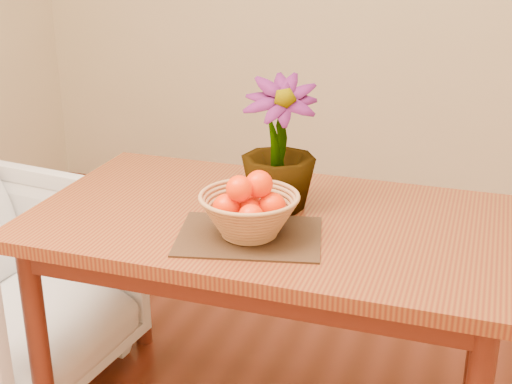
% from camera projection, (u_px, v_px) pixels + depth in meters
% --- Properties ---
extents(table, '(1.40, 0.80, 0.75)m').
position_uv_depth(table, '(271.00, 243.00, 2.10)').
color(table, brown).
rests_on(table, floor).
extents(placemat, '(0.44, 0.37, 0.01)m').
position_uv_depth(placemat, '(249.00, 236.00, 1.94)').
color(placemat, '#362213').
rests_on(placemat, table).
extents(wicker_basket, '(0.27, 0.27, 0.11)m').
position_uv_depth(wicker_basket, '(249.00, 217.00, 1.91)').
color(wicker_basket, '#B87C4D').
rests_on(wicker_basket, placemat).
extents(orange_pile, '(0.19, 0.18, 0.13)m').
position_uv_depth(orange_pile, '(250.00, 201.00, 1.90)').
color(orange_pile, '#FF3204').
rests_on(orange_pile, wicker_basket).
extents(potted_plant, '(0.27, 0.27, 0.39)m').
position_uv_depth(potted_plant, '(279.00, 145.00, 2.06)').
color(potted_plant, '#184E16').
rests_on(potted_plant, table).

